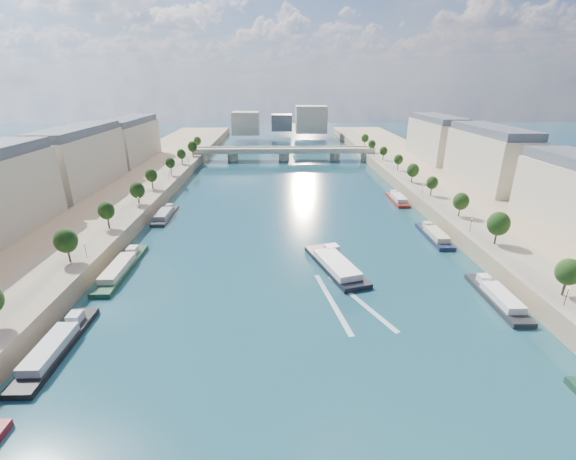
{
  "coord_description": "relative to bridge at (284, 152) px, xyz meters",
  "views": [
    {
      "loc": [
        -4.21,
        -19.27,
        46.82
      ],
      "look_at": [
        -1.21,
        88.18,
        5.0
      ],
      "focal_mm": 24.0,
      "sensor_mm": 36.0,
      "label": 1
    }
  ],
  "objects": [
    {
      "name": "ground",
      "position": [
        0.0,
        -121.68,
        -5.08
      ],
      "size": [
        700.0,
        700.0,
        0.0
      ],
      "primitive_type": "plane",
      "color": "#0D303C",
      "rests_on": "ground"
    },
    {
      "name": "quay_left",
      "position": [
        -72.0,
        -121.68,
        -2.58
      ],
      "size": [
        44.0,
        520.0,
        5.0
      ],
      "primitive_type": "cube",
      "color": "#9E8460",
      "rests_on": "ground"
    },
    {
      "name": "quay_right",
      "position": [
        72.0,
        -121.68,
        -2.58
      ],
      "size": [
        44.0,
        520.0,
        5.0
      ],
      "primitive_type": "cube",
      "color": "#9E8460",
      "rests_on": "ground"
    },
    {
      "name": "pave_left",
      "position": [
        -57.0,
        -121.68,
        -0.03
      ],
      "size": [
        14.0,
        520.0,
        0.1
      ],
      "primitive_type": "cube",
      "color": "gray",
      "rests_on": "quay_left"
    },
    {
      "name": "pave_right",
      "position": [
        57.0,
        -121.68,
        -0.03
      ],
      "size": [
        14.0,
        520.0,
        0.1
      ],
      "primitive_type": "cube",
      "color": "gray",
      "rests_on": "quay_right"
    },
    {
      "name": "trees_left",
      "position": [
        -55.0,
        -119.68,
        5.39
      ],
      "size": [
        4.8,
        268.8,
        8.26
      ],
      "color": "#382B1E",
      "rests_on": "ground"
    },
    {
      "name": "trees_right",
      "position": [
        55.0,
        -111.68,
        5.39
      ],
      "size": [
        4.8,
        268.8,
        8.26
      ],
      "color": "#382B1E",
      "rests_on": "ground"
    },
    {
      "name": "lamps_left",
      "position": [
        -52.5,
        -131.68,
        2.7
      ],
      "size": [
        0.36,
        200.36,
        4.28
      ],
      "color": "black",
      "rests_on": "ground"
    },
    {
      "name": "lamps_right",
      "position": [
        52.5,
        -116.68,
        2.7
      ],
      "size": [
        0.36,
        200.36,
        4.28
      ],
      "color": "black",
      "rests_on": "ground"
    },
    {
      "name": "buildings_left",
      "position": [
        -85.0,
        -109.68,
        11.37
      ],
      "size": [
        16.0,
        226.0,
        23.2
      ],
      "color": "#C5B597",
      "rests_on": "ground"
    },
    {
      "name": "buildings_right",
      "position": [
        85.0,
        -109.68,
        11.37
      ],
      "size": [
        16.0,
        226.0,
        23.2
      ],
      "color": "#C5B597",
      "rests_on": "ground"
    },
    {
      "name": "skyline",
      "position": [
        3.19,
        97.84,
        9.57
      ],
      "size": [
        79.0,
        42.0,
        22.0
      ],
      "color": "#C5B597",
      "rests_on": "ground"
    },
    {
      "name": "bridge",
      "position": [
        0.0,
        0.0,
        0.0
      ],
      "size": [
        112.0,
        12.0,
        8.15
      ],
      "color": "#C1B79E",
      "rests_on": "ground"
    },
    {
      "name": "tour_barge",
      "position": [
        11.04,
        -149.25,
        -4.11
      ],
      "size": [
        14.87,
        27.46,
        3.69
      ],
      "rotation": [
        0.0,
        0.0,
        0.29
      ],
      "color": "black",
      "rests_on": "ground"
    },
    {
      "name": "wake",
      "position": [
        11.04,
        -165.89,
        -5.06
      ],
      "size": [
        15.01,
        25.82,
        0.04
      ],
      "color": "silver",
      "rests_on": "ground"
    },
    {
      "name": "moored_barges_left",
      "position": [
        -45.5,
        -179.08,
        -4.24
      ],
      "size": [
        5.0,
        161.32,
        3.6
      ],
      "color": "#191E38",
      "rests_on": "ground"
    },
    {
      "name": "moored_barges_right",
      "position": [
        45.5,
        -168.0,
        -4.24
      ],
      "size": [
        5.0,
        168.56,
        3.6
      ],
      "color": "black",
      "rests_on": "ground"
    }
  ]
}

